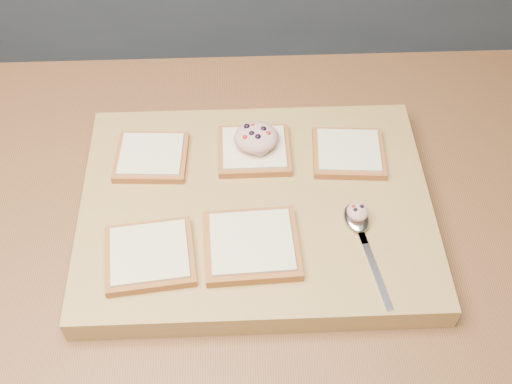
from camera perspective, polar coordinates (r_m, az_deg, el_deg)
island_counter at (r=1.35m, az=-4.27°, el=-14.41°), size 2.00×0.80×0.90m
cutting_board at (r=0.96m, az=-0.00°, el=-1.52°), size 0.52×0.39×0.04m
bread_far_left at (r=1.00m, az=-9.28°, el=3.14°), size 0.11×0.11×0.02m
bread_far_center at (r=1.00m, az=-0.17°, el=3.75°), size 0.11×0.10×0.02m
bread_far_right at (r=1.01m, az=8.22°, el=3.49°), size 0.12×0.11×0.02m
bread_near_left at (r=0.89m, az=-9.42°, el=-5.55°), size 0.13×0.12×0.02m
bread_near_center at (r=0.89m, az=-0.39°, el=-4.70°), size 0.13×0.12×0.02m
tuna_salad_dollop at (r=0.99m, az=0.01°, el=4.89°), size 0.07×0.06×0.03m
spoon at (r=0.92m, az=9.14°, el=-2.93°), size 0.05×0.18×0.01m
spoon_salad at (r=0.92m, az=9.02°, el=-1.72°), size 0.03×0.03×0.02m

